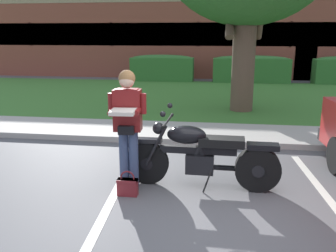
# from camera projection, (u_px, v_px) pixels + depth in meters

# --- Properties ---
(ground_plane) EXTENTS (140.00, 140.00, 0.00)m
(ground_plane) POSITION_uv_depth(u_px,v_px,m) (228.00, 214.00, 4.59)
(ground_plane) COLOR #565659
(curb_strip) EXTENTS (60.00, 0.20, 0.12)m
(curb_strip) POSITION_uv_depth(u_px,v_px,m) (226.00, 143.00, 7.35)
(curb_strip) COLOR #ADA89E
(curb_strip) RESTS_ON ground
(concrete_walk) EXTENTS (60.00, 1.50, 0.08)m
(concrete_walk) POSITION_uv_depth(u_px,v_px,m) (226.00, 133.00, 8.18)
(concrete_walk) COLOR #ADA89E
(concrete_walk) RESTS_ON ground
(grass_lawn) EXTENTS (60.00, 8.07, 0.06)m
(grass_lawn) POSITION_uv_depth(u_px,v_px,m) (225.00, 97.00, 12.77)
(grass_lawn) COLOR #3D752D
(grass_lawn) RESTS_ON ground
(stall_stripe_0) EXTENTS (0.42, 4.40, 0.01)m
(stall_stripe_0) POSITION_uv_depth(u_px,v_px,m) (112.00, 199.00, 5.00)
(stall_stripe_0) COLOR silver
(stall_stripe_0) RESTS_ON ground
(motorcycle) EXTENTS (2.24, 0.82, 1.18)m
(motorcycle) POSITION_uv_depth(u_px,v_px,m) (208.00, 156.00, 5.28)
(motorcycle) COLOR black
(motorcycle) RESTS_ON ground
(rider_person) EXTENTS (0.54, 0.60, 1.70)m
(rider_person) POSITION_uv_depth(u_px,v_px,m) (128.00, 121.00, 5.12)
(rider_person) COLOR black
(rider_person) RESTS_ON ground
(handbag) EXTENTS (0.28, 0.13, 0.36)m
(handbag) POSITION_uv_depth(u_px,v_px,m) (128.00, 186.00, 5.08)
(handbag) COLOR maroon
(handbag) RESTS_ON ground
(hedge_left) EXTENTS (2.88, 0.90, 1.24)m
(hedge_left) POSITION_uv_depth(u_px,v_px,m) (162.00, 68.00, 17.00)
(hedge_left) COLOR #336B2D
(hedge_left) RESTS_ON ground
(hedge_center_left) EXTENTS (3.36, 0.90, 1.24)m
(hedge_center_left) POSITION_uv_depth(u_px,v_px,m) (251.00, 69.00, 16.45)
(hedge_center_left) COLOR #336B2D
(hedge_center_left) RESTS_ON ground
(brick_building) EXTENTS (25.61, 9.67, 4.09)m
(brick_building) POSITION_uv_depth(u_px,v_px,m) (203.00, 36.00, 22.32)
(brick_building) COLOR brown
(brick_building) RESTS_ON ground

